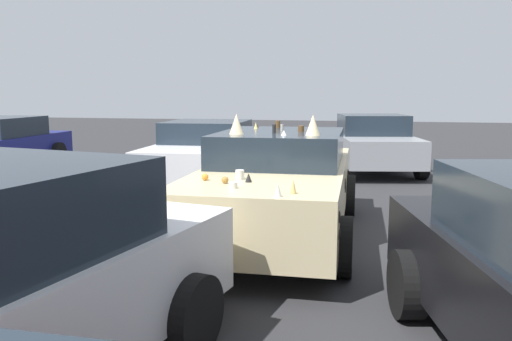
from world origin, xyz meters
name	(u,v)px	position (x,y,z in m)	size (l,w,h in m)	color
ground_plane	(277,236)	(0.00, 0.00, 0.00)	(60.00, 60.00, 0.00)	#2D2D30
art_car_decorated	(278,183)	(0.05, 0.00, 0.73)	(4.59, 2.14, 1.67)	beige
parked_sedan_behind_left	(205,154)	(3.41, 2.17, 0.69)	(4.07, 2.20, 1.36)	silver
parked_sedan_far_right	(372,143)	(6.42, -1.21, 0.70)	(4.21, 2.54, 1.41)	gray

